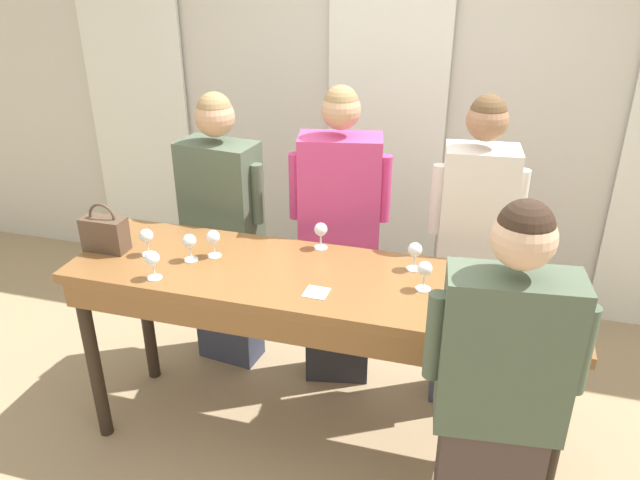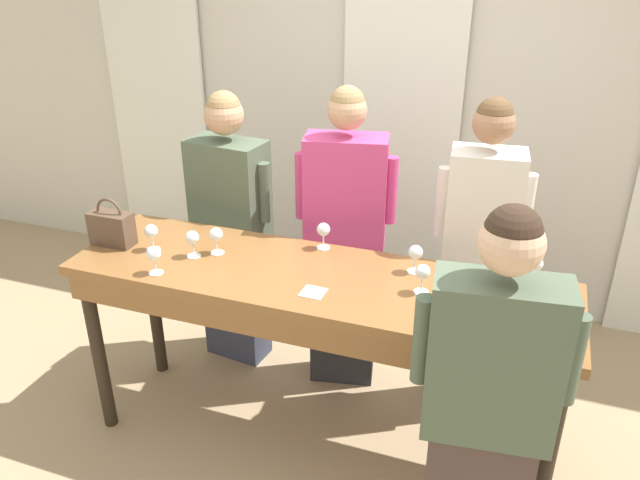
# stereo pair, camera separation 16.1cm
# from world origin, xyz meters

# --- Properties ---
(ground_plane) EXTENTS (18.00, 18.00, 0.00)m
(ground_plane) POSITION_xyz_m (0.00, 0.00, 0.00)
(ground_plane) COLOR tan
(wall_back) EXTENTS (12.00, 0.06, 2.80)m
(wall_back) POSITION_xyz_m (0.00, 1.76, 1.40)
(wall_back) COLOR beige
(wall_back) RESTS_ON ground_plane
(curtain_panel_left) EXTENTS (0.80, 0.03, 2.69)m
(curtain_panel_left) POSITION_xyz_m (-1.90, 1.70, 1.34)
(curtain_panel_left) COLOR white
(curtain_panel_left) RESTS_ON ground_plane
(curtain_panel_center) EXTENTS (0.80, 0.03, 2.69)m
(curtain_panel_center) POSITION_xyz_m (0.00, 1.70, 1.34)
(curtain_panel_center) COLOR white
(curtain_panel_center) RESTS_ON ground_plane
(tasting_bar) EXTENTS (2.38, 0.67, 1.01)m
(tasting_bar) POSITION_xyz_m (0.00, -0.02, 0.89)
(tasting_bar) COLOR brown
(tasting_bar) RESTS_ON ground_plane
(wine_bottle) EXTENTS (0.08, 0.08, 0.32)m
(wine_bottle) POSITION_xyz_m (0.92, -0.22, 1.13)
(wine_bottle) COLOR black
(wine_bottle) RESTS_ON tasting_bar
(handbag) EXTENTS (0.22, 0.10, 0.25)m
(handbag) POSITION_xyz_m (-1.08, -0.04, 1.11)
(handbag) COLOR brown
(handbag) RESTS_ON tasting_bar
(wine_glass_front_left) EXTENTS (0.07, 0.07, 0.14)m
(wine_glass_front_left) POSITION_xyz_m (-0.54, 0.05, 1.11)
(wine_glass_front_left) COLOR white
(wine_glass_front_left) RESTS_ON tasting_bar
(wine_glass_front_mid) EXTENTS (0.07, 0.07, 0.14)m
(wine_glass_front_mid) POSITION_xyz_m (-0.86, -0.03, 1.11)
(wine_glass_front_mid) COLOR white
(wine_glass_front_mid) RESTS_ON tasting_bar
(wine_glass_front_right) EXTENTS (0.07, 0.07, 0.14)m
(wine_glass_front_right) POSITION_xyz_m (0.50, 0.01, 1.11)
(wine_glass_front_right) COLOR white
(wine_glass_front_right) RESTS_ON tasting_bar
(wine_glass_center_left) EXTENTS (0.07, 0.07, 0.14)m
(wine_glass_center_left) POSITION_xyz_m (-0.71, -0.23, 1.11)
(wine_glass_center_left) COLOR white
(wine_glass_center_left) RESTS_ON tasting_bar
(wine_glass_center_mid) EXTENTS (0.07, 0.07, 0.14)m
(wine_glass_center_mid) POSITION_xyz_m (0.91, 0.18, 1.11)
(wine_glass_center_mid) COLOR white
(wine_glass_center_mid) RESTS_ON tasting_bar
(wine_glass_center_right) EXTENTS (0.07, 0.07, 0.14)m
(wine_glass_center_right) POSITION_xyz_m (0.43, 0.18, 1.11)
(wine_glass_center_right) COLOR white
(wine_glass_center_right) RESTS_ON tasting_bar
(wine_glass_back_left) EXTENTS (0.07, 0.07, 0.14)m
(wine_glass_back_left) POSITION_xyz_m (-0.63, -0.02, 1.11)
(wine_glass_back_left) COLOR white
(wine_glass_back_left) RESTS_ON tasting_bar
(wine_glass_back_mid) EXTENTS (0.07, 0.07, 0.14)m
(wine_glass_back_mid) POSITION_xyz_m (0.96, 0.25, 1.11)
(wine_glass_back_mid) COLOR white
(wine_glass_back_mid) RESTS_ON tasting_bar
(wine_glass_back_right) EXTENTS (0.07, 0.07, 0.14)m
(wine_glass_back_right) POSITION_xyz_m (1.03, -0.16, 1.11)
(wine_glass_back_right) COLOR white
(wine_glass_back_right) RESTS_ON tasting_bar
(wine_glass_near_host) EXTENTS (0.07, 0.07, 0.14)m
(wine_glass_near_host) POSITION_xyz_m (-0.06, 0.28, 1.11)
(wine_glass_near_host) COLOR white
(wine_glass_near_host) RESTS_ON tasting_bar
(napkin) EXTENTS (0.11, 0.11, 0.00)m
(napkin) POSITION_xyz_m (0.05, -0.16, 1.02)
(napkin) COLOR white
(napkin) RESTS_ON tasting_bar
(guest_olive_jacket) EXTENTS (0.55, 0.30, 1.69)m
(guest_olive_jacket) POSITION_xyz_m (-0.74, 0.59, 0.87)
(guest_olive_jacket) COLOR #383D51
(guest_olive_jacket) RESTS_ON ground_plane
(guest_pink_top) EXTENTS (0.55, 0.32, 1.77)m
(guest_pink_top) POSITION_xyz_m (-0.04, 0.59, 0.91)
(guest_pink_top) COLOR #28282D
(guest_pink_top) RESTS_ON ground_plane
(guest_cream_sweater) EXTENTS (0.48, 0.28, 1.77)m
(guest_cream_sweater) POSITION_xyz_m (0.68, 0.59, 0.92)
(guest_cream_sweater) COLOR #383D51
(guest_cream_sweater) RESTS_ON ground_plane
(host_pouring) EXTENTS (0.57, 0.26, 1.69)m
(host_pouring) POSITION_xyz_m (0.85, -0.53, 0.87)
(host_pouring) COLOR #473833
(host_pouring) RESTS_ON ground_plane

